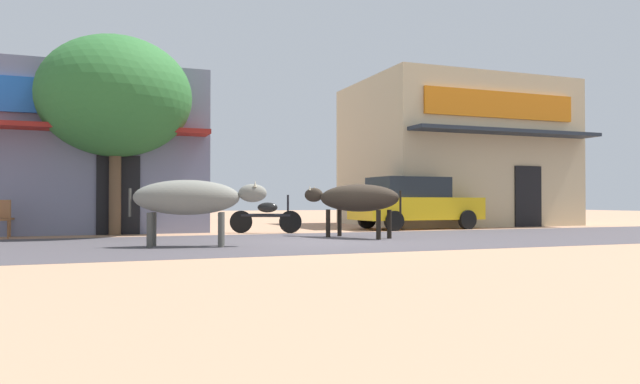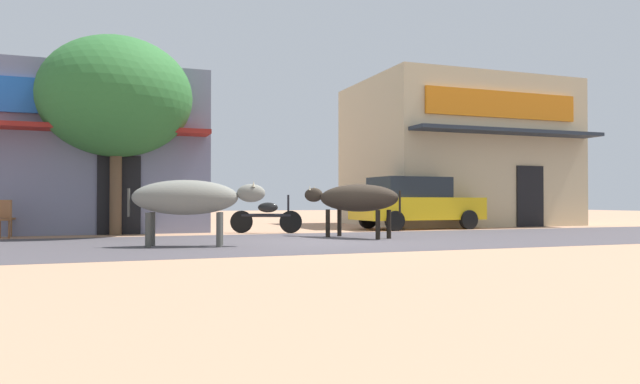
% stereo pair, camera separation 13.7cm
% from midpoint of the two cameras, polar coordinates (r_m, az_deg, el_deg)
% --- Properties ---
extents(ground, '(80.00, 80.00, 0.00)m').
position_cam_midpoint_polar(ground, '(13.06, -0.06, -4.80)').
color(ground, tan).
extents(asphalt_road, '(72.00, 6.12, 0.00)m').
position_cam_midpoint_polar(asphalt_road, '(13.06, -0.06, -4.79)').
color(asphalt_road, '#474247').
rests_on(asphalt_road, ground).
extents(storefront_left_cafe, '(6.51, 6.49, 4.58)m').
position_cam_midpoint_polar(storefront_left_cafe, '(19.27, -21.88, 3.36)').
color(storefront_left_cafe, slate).
rests_on(storefront_left_cafe, ground).
extents(storefront_right_club, '(7.45, 6.49, 5.32)m').
position_cam_midpoint_polar(storefront_right_club, '(23.07, 12.75, 3.56)').
color(storefront_right_club, tan).
rests_on(storefront_right_club, ground).
extents(roadside_tree, '(3.92, 3.92, 5.18)m').
position_cam_midpoint_polar(roadside_tree, '(16.39, -19.52, 8.70)').
color(roadside_tree, brown).
rests_on(roadside_tree, ground).
extents(parked_hatchback_car, '(4.16, 2.05, 1.64)m').
position_cam_midpoint_polar(parked_hatchback_car, '(18.89, 8.92, -1.01)').
color(parked_hatchback_car, gold).
rests_on(parked_hatchback_car, ground).
extents(parked_motorcycle, '(1.87, 0.86, 1.06)m').
position_cam_midpoint_polar(parked_motorcycle, '(16.31, -5.45, -2.35)').
color(parked_motorcycle, black).
rests_on(parked_motorcycle, ground).
extents(cow_near_brown, '(2.63, 1.15, 1.31)m').
position_cam_midpoint_polar(cow_near_brown, '(11.73, -12.83, -0.59)').
color(cow_near_brown, slate).
rests_on(cow_near_brown, ground).
extents(cow_far_dark, '(1.86, 2.61, 1.30)m').
position_cam_midpoint_polar(cow_far_dark, '(14.21, 3.22, -0.64)').
color(cow_far_dark, '#2E251D').
rests_on(cow_far_dark, ground).
extents(cafe_chair_near_tree, '(0.60, 0.60, 0.92)m').
position_cam_midpoint_polar(cafe_chair_near_tree, '(16.82, -28.46, -2.06)').
color(cafe_chair_near_tree, brown).
rests_on(cafe_chair_near_tree, ground).
extents(cafe_chair_by_doorway, '(0.62, 0.62, 0.92)m').
position_cam_midpoint_polar(cafe_chair_by_doorway, '(15.84, -28.96, -2.14)').
color(cafe_chair_by_doorway, brown).
rests_on(cafe_chair_by_doorway, ground).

